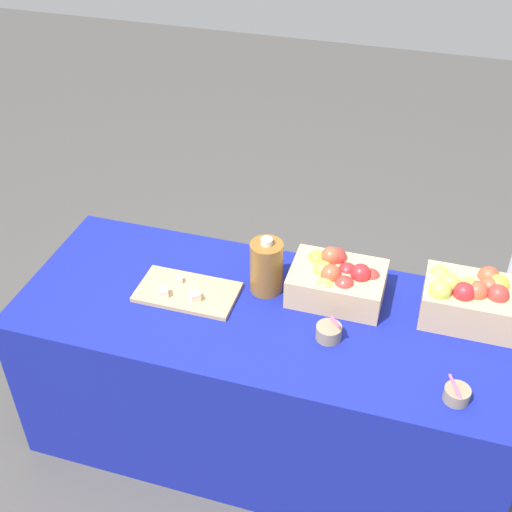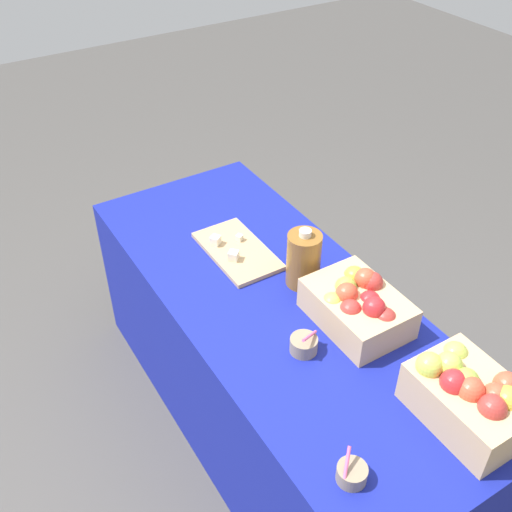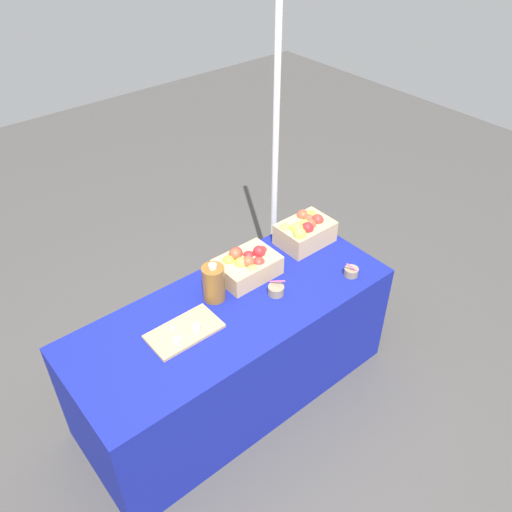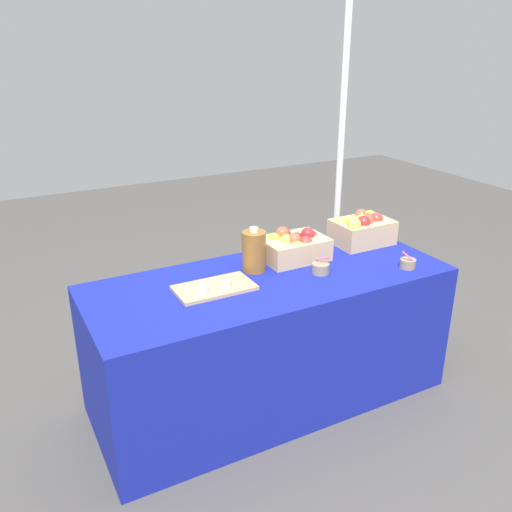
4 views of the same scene
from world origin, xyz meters
The scene contains 8 objects.
ground_plane centered at (0.00, 0.00, 0.00)m, with size 10.00×10.00×0.00m, color #474442.
table centered at (0.00, 0.00, 0.37)m, with size 1.90×0.76×0.74m, color navy.
apple_crate_left centered at (0.73, 0.18, 0.83)m, with size 0.34×0.24×0.20m.
apple_crate_middle centered at (0.24, 0.16, 0.82)m, with size 0.36×0.25×0.18m.
cutting_board_front centered at (-0.32, 0.00, 0.75)m, with size 0.39×0.22×0.06m.
sample_bowl_near centered at (0.71, -0.24, 0.77)m, with size 0.09×0.09×0.10m.
sample_bowl_mid centered at (0.26, -0.08, 0.77)m, with size 0.09×0.10×0.10m.
cider_jug centered at (-0.03, 0.12, 0.85)m, with size 0.13×0.13×0.24m.
Camera 2 is at (1.37, -0.95, 2.24)m, focal length 42.79 mm.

